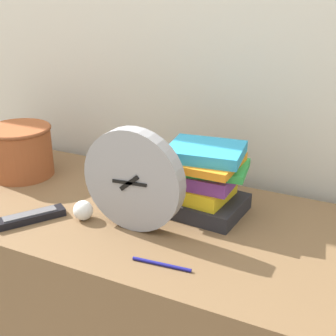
{
  "coord_description": "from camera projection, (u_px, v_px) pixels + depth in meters",
  "views": [
    {
      "loc": [
        0.59,
        -0.68,
        1.33
      ],
      "look_at": [
        0.11,
        0.29,
        0.88
      ],
      "focal_mm": 50.0,
      "sensor_mm": 36.0,
      "label": 1
    }
  ],
  "objects": [
    {
      "name": "desk_clock",
      "position": [
        133.0,
        180.0,
        1.14
      ],
      "size": [
        0.26,
        0.04,
        0.26
      ],
      "color": "#99999E",
      "rests_on": "desk"
    },
    {
      "name": "book_stack",
      "position": [
        200.0,
        180.0,
        1.25
      ],
      "size": [
        0.26,
        0.19,
        0.19
      ],
      "color": "#232328",
      "rests_on": "desk"
    },
    {
      "name": "basket",
      "position": [
        20.0,
        150.0,
        1.48
      ],
      "size": [
        0.21,
        0.21,
        0.16
      ],
      "color": "#994C28",
      "rests_on": "desk"
    },
    {
      "name": "pen",
      "position": [
        162.0,
        264.0,
        1.04
      ],
      "size": [
        0.14,
        0.02,
        0.01
      ],
      "color": "navy",
      "rests_on": "desk"
    },
    {
      "name": "tv_remote",
      "position": [
        30.0,
        217.0,
        1.22
      ],
      "size": [
        0.14,
        0.17,
        0.02
      ],
      "color": "black",
      "rests_on": "desk"
    },
    {
      "name": "wall_back",
      "position": [
        186.0,
        21.0,
        1.4
      ],
      "size": [
        6.0,
        0.04,
        2.4
      ],
      "color": "silver",
      "rests_on": "ground_plane"
    },
    {
      "name": "desk",
      "position": [
        134.0,
        317.0,
        1.42
      ],
      "size": [
        1.39,
        0.58,
        0.73
      ],
      "color": "brown",
      "rests_on": "ground_plane"
    },
    {
      "name": "crumpled_paper_ball",
      "position": [
        83.0,
        210.0,
        1.23
      ],
      "size": [
        0.05,
        0.05,
        0.05
      ],
      "color": "white",
      "rests_on": "desk"
    }
  ]
}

